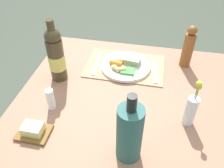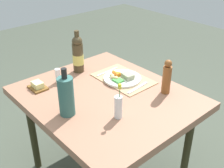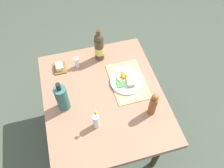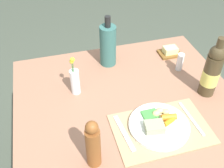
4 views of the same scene
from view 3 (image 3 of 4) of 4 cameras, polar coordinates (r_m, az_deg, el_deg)
The scene contains 12 objects.
ground_plane at distance 2.47m, azimuth -1.61°, elevation -12.07°, with size 8.00×8.00×0.00m, color #444B3E.
dining_table at distance 1.88m, azimuth -2.07°, elevation -4.08°, with size 1.10×0.95×0.73m.
placemat at distance 1.90m, azimuth 4.01°, elevation 0.72°, with size 0.43×0.28×0.01m, color tan.
dinner_plate at distance 1.88m, azimuth 3.61°, elevation 0.77°, with size 0.27×0.27×0.05m.
fork at distance 1.80m, azimuth 5.00°, elevation -3.45°, with size 0.02×0.21×0.01m, color silver.
knife at distance 1.98m, azimuth 2.20°, elevation 4.23°, with size 0.01×0.21×0.01m, color silver.
wine_bottle at distance 1.97m, azimuth -3.24°, elevation 9.28°, with size 0.08×0.08×0.32m.
cooler_bottle at distance 1.70m, azimuth -12.40°, elevation -3.42°, with size 0.09×0.09×0.30m.
salt_shaker at distance 1.98m, azimuth -8.79°, elevation 5.34°, with size 0.04×0.04×0.10m, color white.
pepper_mill at distance 1.67m, azimuth 10.24°, elevation -5.11°, with size 0.06×0.06×0.24m.
butter_dish at distance 2.02m, azimuth -13.00°, elevation 4.12°, with size 0.13×0.10×0.05m.
flower_vase at distance 1.63m, azimuth -4.04°, elevation -9.19°, with size 0.05×0.05×0.22m.
Camera 3 is at (-0.96, 0.19, 2.27)m, focal length 36.45 mm.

